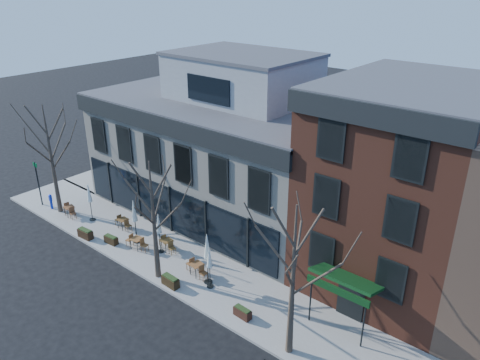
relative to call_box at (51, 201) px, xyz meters
The scene contains 24 objects.
ground 9.98m from the call_box, 19.78° to the left, with size 120.00×120.00×0.00m, color black.
sidewalk_front 12.69m from the call_box, ahead, with size 33.50×4.70×0.15m, color gray.
sidewalk_side 9.58m from the call_box, 101.38° to the left, with size 4.50×12.00×0.15m, color gray.
corner_building 13.26m from the call_box, 41.79° to the left, with size 18.39×10.39×11.10m.
red_brick_building 24.36m from the call_box, 20.47° to the left, with size 8.20×11.78×11.18m.
tree_corner 3.60m from the call_box, 10.58° to the left, with size 3.93×3.98×7.92m.
tree_mid 12.75m from the call_box, ahead, with size 3.50×3.55×7.04m.
tree_right 21.63m from the call_box, ahead, with size 3.72×3.77×7.48m.
sign_pole 1.74m from the call_box, behind, with size 0.50×0.10×3.40m.
call_box is the anchor object (origin of this frame).
cafe_set_0 2.03m from the call_box, ahead, with size 1.67×0.75×0.86m.
cafe_set_1 6.58m from the call_box, 13.97° to the left, with size 1.60×0.67×0.83m.
cafe_set_2 9.17m from the call_box, ahead, with size 1.72×0.77×0.89m.
cafe_set_3 10.86m from the call_box, ahead, with size 1.67×0.77×0.86m.
cafe_set_4 14.02m from the call_box, ahead, with size 1.73×0.77×0.89m.
umbrella_0 4.10m from the call_box, 13.44° to the left, with size 0.44×0.44×2.73m.
umbrella_1 8.68m from the call_box, ahead, with size 0.47×0.47×2.94m.
umbrella_2 10.70m from the call_box, ahead, with size 0.42×0.42×2.61m.
umbrella_3 15.40m from the call_box, ahead, with size 0.40×0.40×2.52m.
umbrella_4 15.08m from the call_box, ahead, with size 0.49×0.49×3.06m.
planter_0 5.59m from the call_box, ahead, with size 1.14×0.53×0.62m.
planter_1 7.39m from the call_box, ahead, with size 0.99×0.47×0.54m.
planter_2 13.62m from the call_box, ahead, with size 1.10×0.47×0.61m.
planter_3 18.28m from the call_box, ahead, with size 0.98×0.44×0.54m.
Camera 1 is at (20.81, -17.91, 15.97)m, focal length 35.00 mm.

